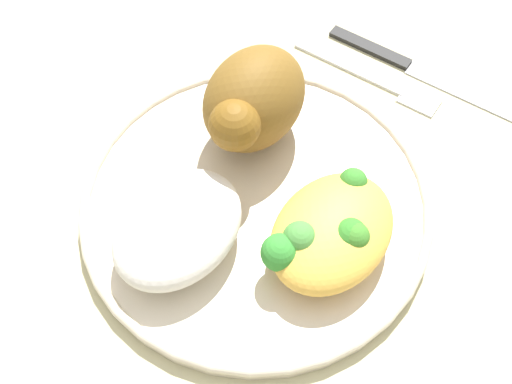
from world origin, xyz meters
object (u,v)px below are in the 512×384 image
Objects in this scene: plate at (256,204)px; mac_cheese_with_broccoli at (329,234)px; rice_pile at (178,228)px; roasted_chicken at (253,101)px; fork at (374,78)px; knife at (408,64)px.

plate is 2.54× the size of mac_cheese_with_broccoli.
rice_pile is 0.11m from mac_cheese_with_broccoli.
fork is (-0.12, 0.05, -0.05)m from roasted_chicken.
knife is (-0.15, 0.06, -0.05)m from roasted_chicken.
fork is 0.04m from knife.
plate is at bearing -93.37° from mac_cheese_with_broccoli.
knife is at bearing 169.70° from rice_pile.
rice_pile is 0.55× the size of knife.
mac_cheese_with_broccoli is 0.19m from fork.
fork is at bearing 172.32° from rice_pile.
mac_cheese_with_broccoli reaches higher than knife.
roasted_chicken reaches higher than mac_cheese_with_broccoli.
rice_pile is (0.11, 0.01, -0.02)m from roasted_chicken.
plate is 2.57× the size of rice_pile.
knife reaches higher than fork.
rice_pile is 0.74× the size of fork.
roasted_chicken reaches higher than plate.
knife is (-0.21, -0.04, -0.03)m from mac_cheese_with_broccoli.
roasted_chicken is at bearing -172.45° from rice_pile.
rice_pile is at bearing -21.05° from plate.
mac_cheese_with_broccoli is (-0.06, 0.09, -0.00)m from rice_pile.
knife is at bearing 152.72° from fork.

